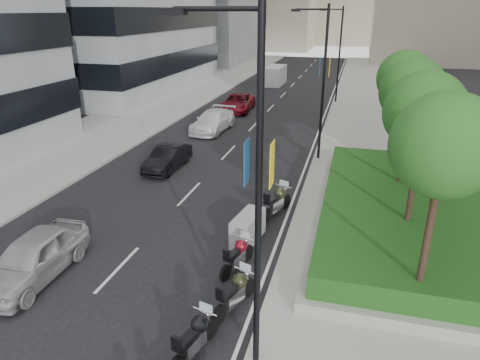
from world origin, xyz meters
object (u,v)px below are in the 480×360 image
at_px(lamp_post_2, 338,50).
at_px(motorcycle_4, 238,255).
at_px(motorcycle_6, 277,201).
at_px(delivery_van, 275,76).
at_px(car_d, 237,103).
at_px(motorcycle_5, 248,228).
at_px(motorcycle_3, 235,292).
at_px(car_a, 34,257).
at_px(car_c, 213,121).
at_px(lamp_post_0, 252,185).
at_px(motorcycle_2, 195,338).
at_px(car_b, 168,158).
at_px(lamp_post_1, 321,77).

height_order(lamp_post_2, motorcycle_4, lamp_post_2).
xyz_separation_m(motorcycle_6, delivery_van, (-6.88, 35.65, 0.37)).
xyz_separation_m(lamp_post_2, car_d, (-8.34, -6.02, -4.30)).
relative_size(motorcycle_4, motorcycle_5, 1.02).
bearing_deg(motorcycle_3, car_a, 110.15).
distance_m(lamp_post_2, motorcycle_3, 33.31).
relative_size(motorcycle_5, delivery_van, 0.38).
bearing_deg(car_a, lamp_post_2, 74.88).
bearing_deg(car_c, motorcycle_6, -56.76).
distance_m(lamp_post_0, lamp_post_2, 35.00).
distance_m(motorcycle_6, car_d, 21.48).
bearing_deg(motorcycle_6, motorcycle_2, -163.52).
relative_size(lamp_post_0, car_b, 2.20).
bearing_deg(motorcycle_5, lamp_post_0, -156.14).
height_order(motorcycle_3, car_c, car_c).
bearing_deg(lamp_post_0, delivery_van, 99.99).
relative_size(motorcycle_2, motorcycle_4, 1.06).
distance_m(motorcycle_3, delivery_van, 43.00).
relative_size(lamp_post_0, car_d, 1.63).
bearing_deg(lamp_post_2, car_a, -103.74).
xyz_separation_m(car_a, delivery_van, (0.28, 42.63, 0.24)).
distance_m(motorcycle_5, car_d, 23.80).
bearing_deg(motorcycle_2, delivery_van, 22.08).
bearing_deg(motorcycle_2, car_d, 27.23).
relative_size(car_b, car_d, 0.74).
xyz_separation_m(car_a, car_c, (-0.21, 20.00, -0.01)).
height_order(lamp_post_1, motorcycle_6, lamp_post_1).
distance_m(car_a, car_c, 20.00).
height_order(lamp_post_0, car_c, lamp_post_0).
xyz_separation_m(motorcycle_4, motorcycle_5, (-0.14, 2.02, 0.02)).
height_order(motorcycle_2, motorcycle_6, motorcycle_6).
distance_m(lamp_post_1, car_b, 10.06).
relative_size(motorcycle_4, car_c, 0.39).
relative_size(lamp_post_1, car_d, 1.63).
relative_size(lamp_post_2, motorcycle_5, 4.44).
bearing_deg(motorcycle_2, lamp_post_0, -69.82).
distance_m(lamp_post_2, car_a, 34.41).
bearing_deg(motorcycle_2, lamp_post_1, 9.06).
distance_m(lamp_post_0, motorcycle_2, 4.71).
bearing_deg(motorcycle_4, lamp_post_0, -144.16).
bearing_deg(motorcycle_3, motorcycle_4, 31.95).
xyz_separation_m(motorcycle_6, car_b, (-7.23, 4.30, 0.01)).
xyz_separation_m(motorcycle_4, car_a, (-6.64, -2.30, 0.23)).
xyz_separation_m(lamp_post_1, car_b, (-8.18, -3.88, -4.39)).
bearing_deg(delivery_van, lamp_post_1, -73.13).
distance_m(motorcycle_2, car_b, 14.87).
relative_size(motorcycle_3, car_d, 0.39).
relative_size(lamp_post_2, delivery_van, 1.71).
height_order(lamp_post_2, motorcycle_2, lamp_post_2).
xyz_separation_m(motorcycle_3, motorcycle_4, (-0.50, 2.12, -0.03)).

